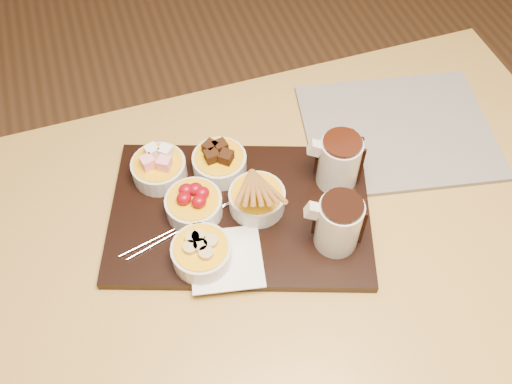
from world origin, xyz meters
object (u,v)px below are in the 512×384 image
object	(u,v)px
pitcher_dark_chocolate	(338,224)
bowl_strawberries	(194,206)
newspaper	(398,131)
dining_table	(289,263)
serving_board	(240,213)
pitcher_milk_chocolate	(339,162)

from	to	relation	value
pitcher_dark_chocolate	bowl_strawberries	bearing A→B (deg)	167.35
newspaper	dining_table	bearing A→B (deg)	-139.70
dining_table	serving_board	bearing A→B (deg)	136.27
bowl_strawberries	pitcher_milk_chocolate	bearing A→B (deg)	-2.76
pitcher_dark_chocolate	newspaper	world-z (taller)	pitcher_dark_chocolate
dining_table	serving_board	xyz separation A→B (m)	(-0.07, 0.07, 0.11)
serving_board	pitcher_dark_chocolate	bearing A→B (deg)	-19.98
serving_board	pitcher_dark_chocolate	world-z (taller)	pitcher_dark_chocolate
bowl_strawberries	pitcher_milk_chocolate	world-z (taller)	pitcher_milk_chocolate
pitcher_milk_chocolate	dining_table	bearing A→B (deg)	-126.38
serving_board	pitcher_milk_chocolate	bearing A→B (deg)	21.80
serving_board	bowl_strawberries	size ratio (longest dim) A/B	4.60
dining_table	serving_board	size ratio (longest dim) A/B	2.61
bowl_strawberries	newspaper	size ratio (longest dim) A/B	0.27
dining_table	pitcher_milk_chocolate	distance (m)	0.22
bowl_strawberries	pitcher_dark_chocolate	bearing A→B (deg)	-31.80
pitcher_milk_chocolate	newspaper	xyz separation A→B (m)	(0.17, 0.08, -0.06)
dining_table	pitcher_milk_chocolate	xyz separation A→B (m)	(0.11, 0.08, 0.17)
bowl_strawberries	pitcher_dark_chocolate	xyz separation A→B (m)	(0.21, -0.13, 0.03)
dining_table	pitcher_milk_chocolate	bearing A→B (deg)	34.48
pitcher_dark_chocolate	pitcher_milk_chocolate	distance (m)	0.13
pitcher_milk_chocolate	serving_board	bearing A→B (deg)	-158.20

